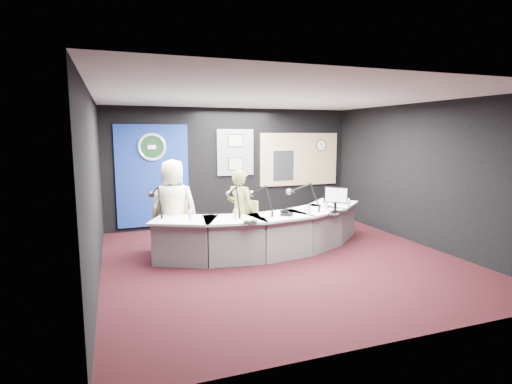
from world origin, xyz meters
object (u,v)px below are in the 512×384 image
object	(u,v)px
armchair_left	(174,225)
armchair_right	(240,228)
broadcast_desk	(268,232)
person_man	(173,207)
person_woman	(240,211)

from	to	relation	value
armchair_left	armchair_right	xyz separation A→B (m)	(1.16, -0.36, -0.08)
broadcast_desk	armchair_left	xyz separation A→B (m)	(-1.68, 0.46, 0.16)
armchair_right	person_man	distance (m)	1.29
person_man	armchair_right	bearing A→B (deg)	178.89
broadcast_desk	armchair_right	bearing A→B (deg)	169.09
person_woman	person_man	bearing A→B (deg)	32.61
broadcast_desk	armchair_right	distance (m)	0.53
person_man	broadcast_desk	bearing A→B (deg)	-179.21
armchair_left	person_woman	xyz separation A→B (m)	(1.16, -0.36, 0.24)
armchair_left	person_woman	bearing A→B (deg)	-3.20
armchair_left	person_man	bearing A→B (deg)	0.00
armchair_left	person_man	size ratio (longest dim) A/B	0.61
armchair_right	person_woman	bearing A→B (deg)	0.00
person_woman	broadcast_desk	bearing A→B (deg)	-141.06
broadcast_desk	armchair_right	size ratio (longest dim) A/B	4.92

